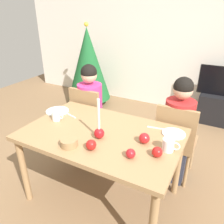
# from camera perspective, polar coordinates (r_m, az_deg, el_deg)

# --- Properties ---
(ground_plane) EXTENTS (7.68, 7.68, 0.00)m
(ground_plane) POSITION_cam_1_polar(r_m,az_deg,el_deg) (2.46, -2.34, -20.49)
(ground_plane) COLOR brown
(back_wall) EXTENTS (6.40, 0.10, 2.60)m
(back_wall) POSITION_cam_1_polar(r_m,az_deg,el_deg) (4.18, 16.52, 18.10)
(back_wall) COLOR silver
(back_wall) RESTS_ON ground
(dining_table) EXTENTS (1.40, 0.90, 0.75)m
(dining_table) POSITION_cam_1_polar(r_m,az_deg,el_deg) (2.03, -2.68, -7.33)
(dining_table) COLOR #99754C
(dining_table) RESTS_ON ground
(chair_left) EXTENTS (0.40, 0.40, 0.90)m
(chair_left) POSITION_cam_1_polar(r_m,az_deg,el_deg) (2.81, -5.84, -1.20)
(chair_left) COLOR #99754C
(chair_left) RESTS_ON ground
(chair_right) EXTENTS (0.40, 0.40, 0.90)m
(chair_right) POSITION_cam_1_polar(r_m,az_deg,el_deg) (2.45, 16.04, -6.54)
(chair_right) COLOR #99754C
(chair_right) RESTS_ON ground
(person_left_child) EXTENTS (0.30, 0.30, 1.17)m
(person_left_child) POSITION_cam_1_polar(r_m,az_deg,el_deg) (2.81, -5.53, 0.12)
(person_left_child) COLOR #33384C
(person_left_child) RESTS_ON ground
(person_right_child) EXTENTS (0.30, 0.30, 1.17)m
(person_right_child) POSITION_cam_1_polar(r_m,az_deg,el_deg) (2.44, 16.38, -5.03)
(person_right_child) COLOR #33384C
(person_right_child) RESTS_ON ground
(tv_stand) EXTENTS (0.64, 0.40, 0.48)m
(tv_stand) POSITION_cam_1_polar(r_m,az_deg,el_deg) (4.06, 25.83, 0.70)
(tv_stand) COLOR black
(tv_stand) RESTS_ON ground
(christmas_tree) EXTENTS (0.82, 0.82, 1.53)m
(christmas_tree) POSITION_cam_1_polar(r_m,az_deg,el_deg) (4.25, -6.17, 12.14)
(christmas_tree) COLOR brown
(christmas_tree) RESTS_ON ground
(candle_centerpiece) EXTENTS (0.09, 0.09, 0.36)m
(candle_centerpiece) POSITION_cam_1_polar(r_m,az_deg,el_deg) (1.88, -3.34, -4.78)
(candle_centerpiece) COLOR red
(candle_centerpiece) RESTS_ON dining_table
(plate_left) EXTENTS (0.24, 0.24, 0.01)m
(plate_left) POSITION_cam_1_polar(r_m,az_deg,el_deg) (2.45, -13.89, 0.24)
(plate_left) COLOR silver
(plate_left) RESTS_ON dining_table
(plate_right) EXTENTS (0.20, 0.20, 0.01)m
(plate_right) POSITION_cam_1_polar(r_m,az_deg,el_deg) (2.04, 15.61, -5.36)
(plate_right) COLOR white
(plate_right) RESTS_ON dining_table
(mug_left) EXTENTS (0.13, 0.08, 0.10)m
(mug_left) POSITION_cam_1_polar(r_m,az_deg,el_deg) (2.25, -14.11, -0.87)
(mug_left) COLOR white
(mug_left) RESTS_ON dining_table
(mug_right) EXTENTS (0.14, 0.09, 0.10)m
(mug_right) POSITION_cam_1_polar(r_m,az_deg,el_deg) (1.79, 14.38, -8.21)
(mug_right) COLOR white
(mug_right) RESTS_ON dining_table
(fork_left) EXTENTS (0.18, 0.07, 0.01)m
(fork_left) POSITION_cam_1_polar(r_m,az_deg,el_deg) (2.33, -10.74, -0.79)
(fork_left) COLOR silver
(fork_left) RESTS_ON dining_table
(fork_right) EXTENTS (0.18, 0.04, 0.01)m
(fork_right) POSITION_cam_1_polar(r_m,az_deg,el_deg) (2.09, 11.46, -4.09)
(fork_right) COLOR silver
(fork_right) RESTS_ON dining_table
(bowl_walnuts) EXTENTS (0.14, 0.14, 0.06)m
(bowl_walnuts) POSITION_cam_1_polar(r_m,az_deg,el_deg) (1.83, -11.00, -7.78)
(bowl_walnuts) COLOR #99754C
(bowl_walnuts) RESTS_ON dining_table
(apple_near_candle) EXTENTS (0.07, 0.07, 0.07)m
(apple_near_candle) POSITION_cam_1_polar(r_m,az_deg,el_deg) (1.67, 4.82, -10.61)
(apple_near_candle) COLOR #B0181D
(apple_near_candle) RESTS_ON dining_table
(apple_by_left_plate) EXTENTS (0.08, 0.08, 0.08)m
(apple_by_left_plate) POSITION_cam_1_polar(r_m,az_deg,el_deg) (1.76, -5.41, -8.43)
(apple_by_left_plate) COLOR #AD1715
(apple_by_left_plate) RESTS_ON dining_table
(apple_by_right_mug) EXTENTS (0.09, 0.09, 0.09)m
(apple_by_right_mug) POSITION_cam_1_polar(r_m,az_deg,el_deg) (1.84, 8.33, -6.69)
(apple_by_right_mug) COLOR red
(apple_by_right_mug) RESTS_ON dining_table
(apple_far_edge) EXTENTS (0.08, 0.08, 0.08)m
(apple_far_edge) POSITION_cam_1_polar(r_m,az_deg,el_deg) (1.71, 11.56, -10.07)
(apple_far_edge) COLOR red
(apple_far_edge) RESTS_ON dining_table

